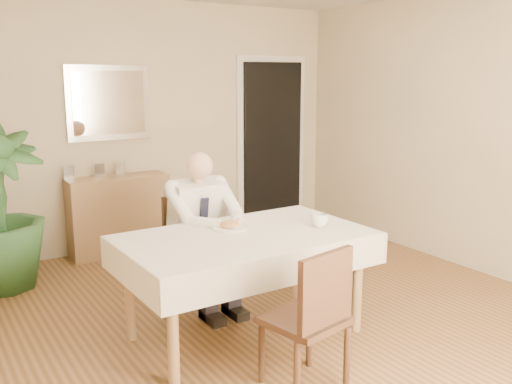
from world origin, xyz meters
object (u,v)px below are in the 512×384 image
dining_table (245,246)px  chair_far (191,241)px  seated_man (206,224)px  sideboard (119,215)px  chair_near (313,313)px  coffee_mug (320,220)px

dining_table → chair_far: (0.00, 0.88, -0.19)m
seated_man → sideboard: (-0.12, 1.75, -0.29)m
chair_far → chair_near: 1.74m
chair_far → coffee_mug: bearing=-63.7°
coffee_mug → sideboard: size_ratio=0.12×
chair_far → sideboard: 1.47m
seated_man → coffee_mug: size_ratio=10.08×
coffee_mug → sideboard: (-0.68, 2.47, -0.40)m
chair_near → coffee_mug: size_ratio=7.23×
coffee_mug → sideboard: coffee_mug is taller
chair_near → coffee_mug: chair_near is taller
seated_man → sideboard: bearing=94.0°
dining_table → seated_man: (0.00, 0.59, 0.02)m
chair_near → chair_far: bearing=76.2°
chair_far → coffee_mug: chair_far is taller
dining_table → chair_near: bearing=-95.2°
chair_near → coffee_mug: 1.01m
dining_table → chair_far: size_ratio=2.01×
chair_far → seated_man: (0.00, -0.28, 0.21)m
chair_near → dining_table: bearing=74.0°
seated_man → chair_far: bearing=90.0°
sideboard → coffee_mug: bearing=-73.5°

